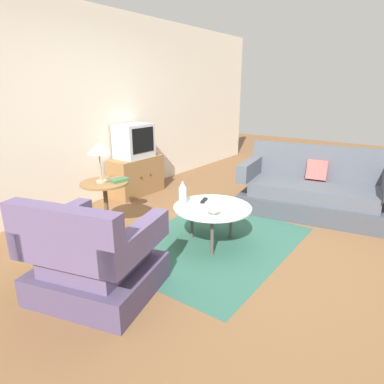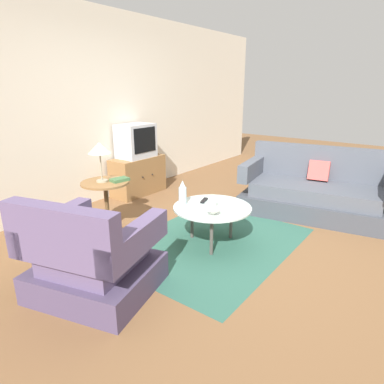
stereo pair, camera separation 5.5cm
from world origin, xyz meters
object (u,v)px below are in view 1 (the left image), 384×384
object	(u,v)px
couch	(313,192)
table_lamp	(99,150)
bowl	(213,212)
tv_stand	(136,176)
vase	(183,193)
book	(119,180)
tv_remote_dark	(204,200)
side_table	(105,196)
armchair	(93,261)
tv_remote_silver	(238,211)
coffee_table	(212,209)
television	(134,141)
mug	(213,203)

from	to	relation	value
couch	table_lamp	distance (m)	2.82
couch	bowl	bearing A→B (deg)	66.22
tv_stand	table_lamp	size ratio (longest dim) A/B	1.93
tv_stand	bowl	bearing A→B (deg)	-115.25
vase	book	size ratio (longest dim) A/B	1.19
book	tv_remote_dark	bearing A→B (deg)	-55.56
couch	book	size ratio (longest dim) A/B	8.98
side_table	book	distance (m)	0.25
table_lamp	vase	bearing A→B (deg)	-68.46
armchair	tv_remote_silver	world-z (taller)	armchair
armchair	tv_remote_dark	bearing A→B (deg)	70.34
tv_stand	vase	size ratio (longest dim) A/B	3.34
armchair	coffee_table	world-z (taller)	armchair
side_table	tv_remote_silver	xyz separation A→B (m)	(0.47, -1.48, -0.00)
television	tv_stand	bearing A→B (deg)	-90.00
couch	book	xyz separation A→B (m)	(-1.92, 1.66, 0.33)
armchair	vase	bearing A→B (deg)	76.21
coffee_table	vase	distance (m)	0.37
couch	tv_remote_dark	size ratio (longest dim) A/B	12.18
couch	bowl	xyz separation A→B (m)	(-1.79, 0.46, 0.17)
tv_stand	television	world-z (taller)	television
bowl	book	distance (m)	1.23
vase	side_table	bearing A→B (deg)	110.95
side_table	mug	world-z (taller)	side_table
vase	book	distance (m)	0.79
coffee_table	bowl	size ratio (longest dim) A/B	6.00
armchair	bowl	world-z (taller)	armchair
couch	tv_remote_silver	bearing A→B (deg)	69.88
television	tv_remote_silver	size ratio (longest dim) A/B	3.14
couch	tv_remote_silver	world-z (taller)	couch
mug	table_lamp	bearing A→B (deg)	111.58
coffee_table	tv_remote_dark	bearing A→B (deg)	62.23
armchair	table_lamp	distance (m)	1.46
vase	book	bearing A→B (deg)	105.84
couch	coffee_table	size ratio (longest dim) A/B	2.36
television	mug	size ratio (longest dim) A/B	4.43
table_lamp	vase	size ratio (longest dim) A/B	1.73
armchair	tv_stand	bearing A→B (deg)	112.11
couch	bowl	distance (m)	1.85
side_table	vase	world-z (taller)	vase
table_lamp	mug	xyz separation A→B (m)	(0.48, -1.21, -0.51)
side_table	table_lamp	bearing A→B (deg)	130.33
table_lamp	mug	bearing A→B (deg)	-68.42
tv_stand	mug	size ratio (longest dim) A/B	7.04
armchair	coffee_table	distance (m)	1.39
table_lamp	tv_stand	bearing A→B (deg)	30.02
side_table	vase	bearing A→B (deg)	-69.05
coffee_table	table_lamp	xyz separation A→B (m)	(-0.47, 1.21, 0.58)
table_lamp	couch	bearing A→B (deg)	-41.22
television	tv_remote_dark	world-z (taller)	television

